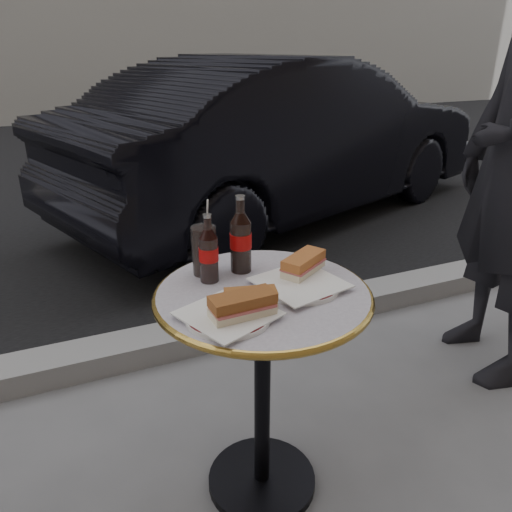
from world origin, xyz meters
name	(u,v)px	position (x,y,z in m)	size (l,w,h in m)	color
ground	(262,482)	(0.00, 0.00, 0.00)	(80.00, 80.00, 0.00)	slate
asphalt_road	(92,169)	(0.00, 5.00, 0.00)	(40.00, 8.00, 0.00)	black
curb	(188,338)	(0.00, 0.90, 0.05)	(40.00, 0.20, 0.12)	gray
bistro_table	(262,395)	(0.00, 0.00, 0.37)	(0.62, 0.62, 0.73)	#BAB2C4
plate_left	(228,316)	(-0.14, -0.10, 0.74)	(0.22, 0.22, 0.01)	white
plate_right	(300,285)	(0.11, -0.02, 0.74)	(0.23, 0.23, 0.01)	white
sandwich_left_a	(242,306)	(-0.11, -0.13, 0.77)	(0.16, 0.08, 0.06)	brown
sandwich_left_b	(251,300)	(-0.08, -0.10, 0.77)	(0.13, 0.06, 0.05)	#975626
sandwich_right	(303,265)	(0.15, 0.04, 0.77)	(0.16, 0.07, 0.05)	#B1602C
cola_bottle_left	(208,248)	(-0.12, 0.12, 0.84)	(0.06, 0.06, 0.21)	black
cola_bottle_right	(241,234)	(-0.01, 0.15, 0.85)	(0.07, 0.07, 0.24)	black
cola_glass	(204,250)	(-0.11, 0.18, 0.81)	(0.08, 0.08, 0.15)	black
parked_car	(288,139)	(1.38, 2.60, 0.65)	(3.93, 1.36, 1.29)	black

